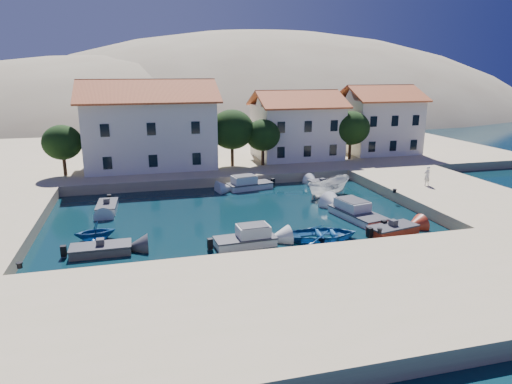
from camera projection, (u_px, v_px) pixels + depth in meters
ground at (270, 264)px, 28.45m from camera, size 400.00×400.00×0.00m
quay_south at (304, 302)px, 22.71m from camera, size 52.00×12.00×1.00m
quay_east at (449, 194)px, 42.69m from camera, size 11.00×20.00×1.00m
quay_north at (207, 152)px, 64.32m from camera, size 80.00×36.00×1.00m
hills at (225, 177)px, 155.07m from camera, size 254.00×176.00×99.00m
building_left at (150, 123)px, 51.61m from camera, size 14.70×9.45×9.70m
building_mid at (297, 124)px, 57.15m from camera, size 10.50×8.40×8.30m
building_right at (379, 118)px, 60.96m from camera, size 9.45×8.40×8.80m
trees at (245, 132)px, 52.10m from camera, size 37.30×5.30×6.45m
bollards at (292, 223)px, 32.45m from camera, size 29.36×9.56×0.30m
motorboat_grey_sw at (101, 250)px, 29.89m from camera, size 3.90×1.75×1.25m
cabin_cruiser_south at (245, 239)px, 31.26m from camera, size 4.29×2.03×1.60m
rowboat_south at (324, 239)px, 32.66m from camera, size 5.17×3.99×0.99m
motorboat_red_se at (393, 230)px, 33.64m from camera, size 4.05×2.48×1.25m
cabin_cruiser_east at (358, 213)px, 36.94m from camera, size 3.15×5.68×1.60m
boat_east at (328, 196)px, 43.87m from camera, size 5.38×3.56×1.94m
motorboat_white_ne at (322, 186)px, 46.54m from camera, size 2.14×3.69×1.25m
rowboat_west at (96, 239)px, 32.57m from camera, size 3.11×2.78×1.47m
motorboat_white_west at (107, 207)px, 39.29m from camera, size 1.80×3.76×1.25m
cabin_cruiser_north at (250, 184)px, 46.37m from camera, size 4.80×2.71×1.60m
pedestrian at (427, 176)px, 43.49m from camera, size 0.75×0.56×1.88m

